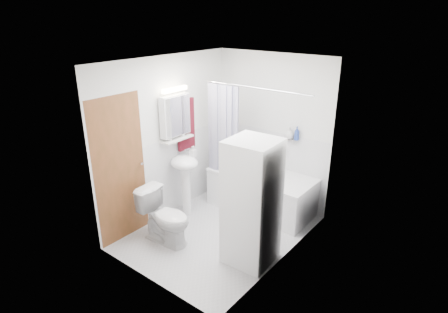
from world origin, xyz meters
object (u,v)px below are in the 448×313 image
Objects in this scene: bathtub at (261,190)px; washer_dryer at (251,203)px; sink at (185,172)px; toilet at (166,217)px.

bathtub is 1.38m from washer_dryer.
sink is at bearing 163.97° from washer_dryer.
sink is at bearing -135.85° from bathtub.
toilet is (-1.13, -0.38, -0.43)m from washer_dryer.
bathtub is 1.02× the size of washer_dryer.
bathtub is 1.23m from sink.
toilet is (-0.54, -1.54, 0.03)m from bathtub.
bathtub is at bearing 114.01° from washer_dryer.
sink is (-0.85, -0.82, 0.36)m from bathtub.
washer_dryer reaches higher than toilet.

